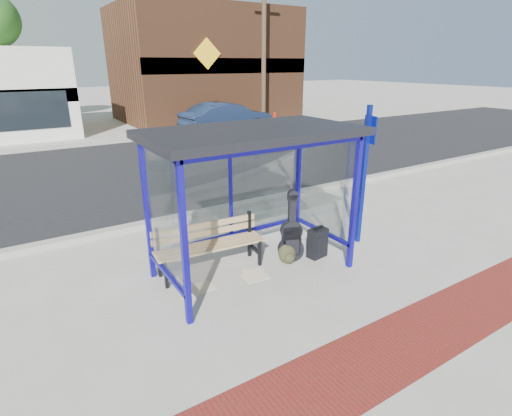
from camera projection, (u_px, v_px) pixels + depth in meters
ground at (253, 271)px, 6.81m from camera, size 120.00×120.00×0.00m
brick_paver_strip at (369, 361)px, 4.74m from camera, size 60.00×1.00×0.01m
curb_near at (186, 216)px, 9.09m from camera, size 60.00×0.25×0.12m
street_asphalt at (125, 171)px, 13.16m from camera, size 60.00×10.00×0.00m
curb_far at (93, 144)px, 17.19m from camera, size 60.00×0.25×0.12m
far_sidewalk at (85, 139)px, 18.72m from camera, size 60.00×4.00×0.01m
bus_shelter at (251, 151)px, 6.16m from camera, size 3.30×1.80×2.42m
storefront_brown at (204, 65)px, 24.42m from camera, size 10.00×7.08×6.40m
tree_right at (239, 32)px, 28.69m from camera, size 3.60×3.60×7.03m
utility_pole_east at (264, 47)px, 20.57m from camera, size 1.60×0.24×8.00m
bench at (209, 243)px, 6.71m from camera, size 1.89×0.61×0.88m
guitar_bag at (291, 237)px, 7.01m from camera, size 0.47×0.29×1.25m
suitcase at (318, 243)px, 7.22m from camera, size 0.37×0.27×0.60m
backpack at (287, 254)px, 7.03m from camera, size 0.36×0.34×0.39m
sign_post at (365, 168)px, 7.45m from camera, size 0.13×0.33×2.65m
newspaper_a at (201, 288)px, 6.29m from camera, size 0.42×0.34×0.01m
newspaper_b at (254, 273)px, 6.74m from camera, size 0.43×0.39×0.01m
newspaper_c at (255, 277)px, 6.63m from camera, size 0.44×0.36×0.01m
parked_car at (227, 118)px, 19.74m from camera, size 4.82×2.05×1.55m
fire_hydrant at (274, 118)px, 22.90m from camera, size 0.31×0.21×0.71m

